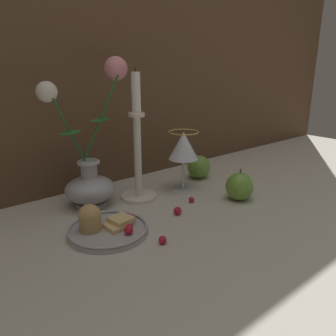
{
  "coord_description": "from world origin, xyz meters",
  "views": [
    {
      "loc": [
        -0.46,
        -0.59,
        0.35
      ],
      "look_at": [
        0.05,
        0.02,
        0.1
      ],
      "focal_mm": 35.0,
      "sensor_mm": 36.0,
      "label": 1
    }
  ],
  "objects_px": {
    "wine_glass": "(184,148)",
    "apple_beside_vase": "(239,186)",
    "vase": "(91,165)",
    "candlestick": "(138,157)",
    "plate_with_pastries": "(105,226)",
    "apple_near_glass": "(199,167)"
  },
  "relations": [
    {
      "from": "wine_glass",
      "to": "apple_beside_vase",
      "type": "bearing_deg",
      "value": -67.79
    },
    {
      "from": "plate_with_pastries",
      "to": "apple_beside_vase",
      "type": "xyz_separation_m",
      "value": [
        0.38,
        -0.06,
        0.02
      ]
    },
    {
      "from": "plate_with_pastries",
      "to": "wine_glass",
      "type": "relative_size",
      "value": 1.01
    },
    {
      "from": "wine_glass",
      "to": "apple_beside_vase",
      "type": "distance_m",
      "value": 0.19
    },
    {
      "from": "wine_glass",
      "to": "vase",
      "type": "bearing_deg",
      "value": 165.1
    },
    {
      "from": "plate_with_pastries",
      "to": "wine_glass",
      "type": "height_order",
      "value": "wine_glass"
    },
    {
      "from": "vase",
      "to": "apple_beside_vase",
      "type": "xyz_separation_m",
      "value": [
        0.32,
        -0.22,
        -0.07
      ]
    },
    {
      "from": "apple_beside_vase",
      "to": "candlestick",
      "type": "bearing_deg",
      "value": 139.11
    },
    {
      "from": "wine_glass",
      "to": "apple_near_glass",
      "type": "distance_m",
      "value": 0.14
    },
    {
      "from": "plate_with_pastries",
      "to": "vase",
      "type": "bearing_deg",
      "value": 70.78
    },
    {
      "from": "plate_with_pastries",
      "to": "wine_glass",
      "type": "bearing_deg",
      "value": 17.07
    },
    {
      "from": "wine_glass",
      "to": "apple_beside_vase",
      "type": "xyz_separation_m",
      "value": [
        0.06,
        -0.16,
        -0.09
      ]
    },
    {
      "from": "apple_near_glass",
      "to": "apple_beside_vase",
      "type": "bearing_deg",
      "value": -101.71
    },
    {
      "from": "vase",
      "to": "wine_glass",
      "type": "xyz_separation_m",
      "value": [
        0.25,
        -0.07,
        0.02
      ]
    },
    {
      "from": "candlestick",
      "to": "apple_beside_vase",
      "type": "distance_m",
      "value": 0.28
    },
    {
      "from": "vase",
      "to": "wine_glass",
      "type": "distance_m",
      "value": 0.26
    },
    {
      "from": "plate_with_pastries",
      "to": "apple_near_glass",
      "type": "xyz_separation_m",
      "value": [
        0.42,
        0.14,
        0.02
      ]
    },
    {
      "from": "wine_glass",
      "to": "candlestick",
      "type": "bearing_deg",
      "value": 171.11
    },
    {
      "from": "wine_glass",
      "to": "candlestick",
      "type": "relative_size",
      "value": 0.5
    },
    {
      "from": "apple_beside_vase",
      "to": "apple_near_glass",
      "type": "bearing_deg",
      "value": 78.29
    },
    {
      "from": "vase",
      "to": "apple_near_glass",
      "type": "bearing_deg",
      "value": -4.14
    },
    {
      "from": "candlestick",
      "to": "apple_near_glass",
      "type": "xyz_separation_m",
      "value": [
        0.25,
        0.02,
        -0.08
      ]
    }
  ]
}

